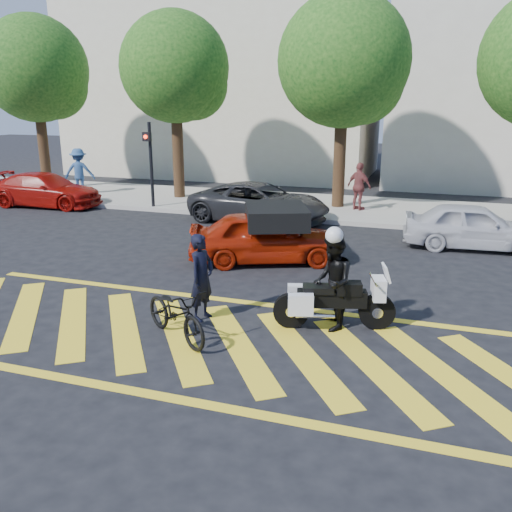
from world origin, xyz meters
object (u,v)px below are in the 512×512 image
(red_convertible, at_px, (265,237))
(police_motorcycle, at_px, (332,301))
(parked_left, at_px, (45,190))
(officer_bike, at_px, (202,277))
(bicycle, at_px, (176,313))
(officer_moto, at_px, (332,282))
(parked_mid_left, at_px, (259,202))
(parked_mid_right, at_px, (474,226))

(red_convertible, bearing_deg, police_motorcycle, -168.37)
(police_motorcycle, bearing_deg, parked_left, 131.45)
(officer_bike, relative_size, bicycle, 0.91)
(officer_bike, distance_m, bicycle, 1.02)
(officer_bike, height_order, bicycle, officer_bike)
(officer_moto, distance_m, parked_mid_left, 8.94)
(officer_bike, xyz_separation_m, red_convertible, (-0.01, 3.93, -0.17))
(police_motorcycle, relative_size, parked_mid_right, 0.57)
(red_convertible, height_order, parked_left, red_convertible)
(officer_moto, relative_size, parked_mid_left, 0.37)
(officer_bike, xyz_separation_m, parked_mid_left, (-1.62, 8.35, -0.16))
(bicycle, distance_m, parked_mid_left, 9.44)
(red_convertible, xyz_separation_m, parked_mid_left, (-1.61, 4.43, 0.00))
(officer_bike, bearing_deg, parked_mid_left, 21.81)
(parked_mid_left, bearing_deg, parked_left, 95.09)
(parked_mid_left, bearing_deg, parked_mid_right, -96.81)
(officer_moto, distance_m, parked_left, 14.96)
(parked_left, relative_size, parked_mid_left, 0.93)
(officer_bike, relative_size, parked_mid_right, 0.44)
(parked_left, bearing_deg, parked_mid_right, -99.08)
(parked_left, bearing_deg, officer_bike, -132.96)
(police_motorcycle, distance_m, parked_left, 14.98)
(red_convertible, xyz_separation_m, parked_left, (-10.26, 4.43, -0.02))
(police_motorcycle, bearing_deg, parked_mid_right, 51.98)
(officer_moto, bearing_deg, parked_mid_left, -169.74)
(officer_bike, height_order, parked_mid_right, officer_bike)
(parked_mid_right, bearing_deg, parked_mid_left, 74.14)
(officer_bike, height_order, red_convertible, officer_bike)
(officer_bike, height_order, parked_mid_left, officer_bike)
(red_convertible, bearing_deg, parked_mid_left, -2.09)
(red_convertible, relative_size, parked_mid_right, 1.03)
(bicycle, height_order, parked_mid_left, parked_mid_left)
(police_motorcycle, height_order, parked_mid_right, parked_mid_right)
(officer_bike, bearing_deg, red_convertible, 11.02)
(officer_bike, xyz_separation_m, officer_moto, (2.36, 0.35, 0.05))
(parked_left, bearing_deg, parked_mid_left, -93.85)
(officer_moto, distance_m, parked_mid_right, 7.13)
(parked_left, bearing_deg, bicycle, -136.22)
(officer_bike, xyz_separation_m, bicycle, (-0.06, -0.96, -0.35))
(officer_moto, bearing_deg, parked_left, -138.55)
(officer_bike, bearing_deg, parked_left, 61.71)
(red_convertible, bearing_deg, parked_left, 44.61)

